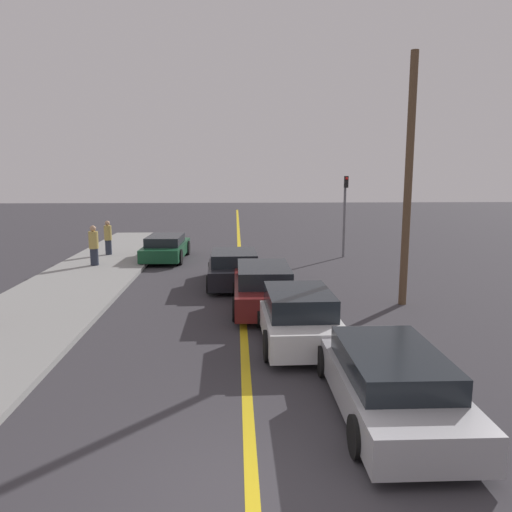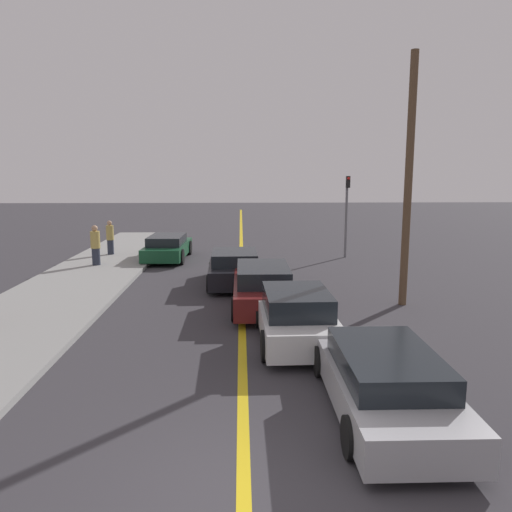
{
  "view_description": "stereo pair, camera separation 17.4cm",
  "coord_description": "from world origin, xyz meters",
  "px_view_note": "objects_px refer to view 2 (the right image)",
  "views": [
    {
      "loc": [
        -0.19,
        -5.79,
        4.18
      ],
      "look_at": [
        0.48,
        10.56,
        1.37
      ],
      "focal_mm": 35.0,
      "sensor_mm": 36.0,
      "label": 1
    },
    {
      "loc": [
        -0.02,
        -5.8,
        4.18
      ],
      "look_at": [
        0.48,
        10.56,
        1.37
      ],
      "focal_mm": 35.0,
      "sensor_mm": 36.0,
      "label": 2
    }
  ],
  "objects_px": {
    "car_far_distant": "(263,287)",
    "utility_pole": "(408,182)",
    "traffic_light": "(347,208)",
    "car_near_right_lane": "(383,379)",
    "car_oncoming_far": "(168,247)",
    "pedestrian_far_standing": "(110,238)",
    "car_parked_left_lot": "(234,268)",
    "pedestrian_mid_group": "(95,245)",
    "car_ahead_center": "(296,317)"
  },
  "relations": [
    {
      "from": "car_parked_left_lot",
      "to": "pedestrian_far_standing",
      "type": "relative_size",
      "value": 2.47
    },
    {
      "from": "car_parked_left_lot",
      "to": "pedestrian_far_standing",
      "type": "bearing_deg",
      "value": 133.67
    },
    {
      "from": "car_far_distant",
      "to": "car_ahead_center",
      "type": "bearing_deg",
      "value": -78.37
    },
    {
      "from": "car_ahead_center",
      "to": "car_far_distant",
      "type": "height_order",
      "value": "car_ahead_center"
    },
    {
      "from": "pedestrian_far_standing",
      "to": "traffic_light",
      "type": "relative_size",
      "value": 0.42
    },
    {
      "from": "car_far_distant",
      "to": "car_near_right_lane",
      "type": "bearing_deg",
      "value": -75.27
    },
    {
      "from": "car_far_distant",
      "to": "pedestrian_far_standing",
      "type": "distance_m",
      "value": 11.59
    },
    {
      "from": "car_ahead_center",
      "to": "car_parked_left_lot",
      "type": "distance_m",
      "value": 6.58
    },
    {
      "from": "traffic_light",
      "to": "utility_pole",
      "type": "height_order",
      "value": "utility_pole"
    },
    {
      "from": "car_oncoming_far",
      "to": "pedestrian_far_standing",
      "type": "distance_m",
      "value": 2.98
    },
    {
      "from": "car_oncoming_far",
      "to": "pedestrian_far_standing",
      "type": "bearing_deg",
      "value": 167.96
    },
    {
      "from": "pedestrian_mid_group",
      "to": "utility_pole",
      "type": "distance_m",
      "value": 13.25
    },
    {
      "from": "car_parked_left_lot",
      "to": "traffic_light",
      "type": "height_order",
      "value": "traffic_light"
    },
    {
      "from": "utility_pole",
      "to": "car_oncoming_far",
      "type": "bearing_deg",
      "value": 135.84
    },
    {
      "from": "car_far_distant",
      "to": "utility_pole",
      "type": "height_order",
      "value": "utility_pole"
    },
    {
      "from": "pedestrian_far_standing",
      "to": "traffic_light",
      "type": "xyz_separation_m",
      "value": [
        11.42,
        -0.35,
        1.44
      ]
    },
    {
      "from": "pedestrian_far_standing",
      "to": "car_parked_left_lot",
      "type": "bearing_deg",
      "value": -44.9
    },
    {
      "from": "car_near_right_lane",
      "to": "car_oncoming_far",
      "type": "distance_m",
      "value": 16.43
    },
    {
      "from": "car_far_distant",
      "to": "car_parked_left_lot",
      "type": "distance_m",
      "value": 3.29
    },
    {
      "from": "pedestrian_mid_group",
      "to": "pedestrian_far_standing",
      "type": "distance_m",
      "value": 2.78
    },
    {
      "from": "car_near_right_lane",
      "to": "car_oncoming_far",
      "type": "relative_size",
      "value": 1.06
    },
    {
      "from": "car_ahead_center",
      "to": "car_near_right_lane",
      "type": "bearing_deg",
      "value": -73.81
    },
    {
      "from": "car_oncoming_far",
      "to": "utility_pole",
      "type": "xyz_separation_m",
      "value": [
        8.57,
        -8.32,
        3.23
      ]
    },
    {
      "from": "car_far_distant",
      "to": "car_parked_left_lot",
      "type": "relative_size",
      "value": 1.15
    },
    {
      "from": "pedestrian_mid_group",
      "to": "pedestrian_far_standing",
      "type": "xyz_separation_m",
      "value": [
        -0.09,
        2.78,
        -0.03
      ]
    },
    {
      "from": "car_ahead_center",
      "to": "utility_pole",
      "type": "distance_m",
      "value": 6.0
    },
    {
      "from": "pedestrian_mid_group",
      "to": "pedestrian_far_standing",
      "type": "height_order",
      "value": "pedestrian_mid_group"
    },
    {
      "from": "car_ahead_center",
      "to": "pedestrian_far_standing",
      "type": "xyz_separation_m",
      "value": [
        -7.67,
        12.47,
        0.32
      ]
    },
    {
      "from": "car_oncoming_far",
      "to": "pedestrian_mid_group",
      "type": "height_order",
      "value": "pedestrian_mid_group"
    },
    {
      "from": "car_parked_left_lot",
      "to": "car_near_right_lane",
      "type": "bearing_deg",
      "value": -76.25
    },
    {
      "from": "car_ahead_center",
      "to": "car_oncoming_far",
      "type": "bearing_deg",
      "value": 110.88
    },
    {
      "from": "pedestrian_mid_group",
      "to": "utility_pole",
      "type": "xyz_separation_m",
      "value": [
        11.34,
        -6.25,
        2.82
      ]
    },
    {
      "from": "car_oncoming_far",
      "to": "traffic_light",
      "type": "bearing_deg",
      "value": 4.16
    },
    {
      "from": "car_near_right_lane",
      "to": "traffic_light",
      "type": "height_order",
      "value": "traffic_light"
    },
    {
      "from": "car_ahead_center",
      "to": "car_parked_left_lot",
      "type": "relative_size",
      "value": 0.98
    },
    {
      "from": "car_parked_left_lot",
      "to": "traffic_light",
      "type": "xyz_separation_m",
      "value": [
        5.33,
        5.72,
        1.8
      ]
    },
    {
      "from": "car_oncoming_far",
      "to": "car_ahead_center",
      "type": "bearing_deg",
      "value": -65.98
    },
    {
      "from": "car_parked_left_lot",
      "to": "utility_pole",
      "type": "xyz_separation_m",
      "value": [
        5.34,
        -2.95,
        3.21
      ]
    },
    {
      "from": "car_parked_left_lot",
      "to": "utility_pole",
      "type": "distance_m",
      "value": 6.89
    },
    {
      "from": "car_far_distant",
      "to": "traffic_light",
      "type": "distance_m",
      "value": 10.08
    },
    {
      "from": "pedestrian_mid_group",
      "to": "car_near_right_lane",
      "type": "bearing_deg",
      "value": -56.7
    },
    {
      "from": "car_near_right_lane",
      "to": "utility_pole",
      "type": "xyz_separation_m",
      "value": [
        2.64,
        7.01,
        3.24
      ]
    },
    {
      "from": "car_parked_left_lot",
      "to": "utility_pole",
      "type": "height_order",
      "value": "utility_pole"
    },
    {
      "from": "car_far_distant",
      "to": "pedestrian_mid_group",
      "type": "distance_m",
      "value": 9.47
    },
    {
      "from": "car_oncoming_far",
      "to": "pedestrian_far_standing",
      "type": "height_order",
      "value": "pedestrian_far_standing"
    },
    {
      "from": "pedestrian_far_standing",
      "to": "traffic_light",
      "type": "bearing_deg",
      "value": -1.78
    },
    {
      "from": "traffic_light",
      "to": "utility_pole",
      "type": "relative_size",
      "value": 0.51
    },
    {
      "from": "car_parked_left_lot",
      "to": "car_oncoming_far",
      "type": "distance_m",
      "value": 6.26
    },
    {
      "from": "car_parked_left_lot",
      "to": "car_ahead_center",
      "type": "bearing_deg",
      "value": -77.58
    },
    {
      "from": "car_far_distant",
      "to": "pedestrian_mid_group",
      "type": "relative_size",
      "value": 2.72
    }
  ]
}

